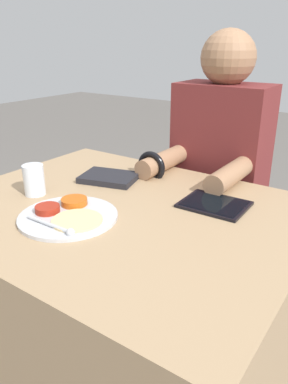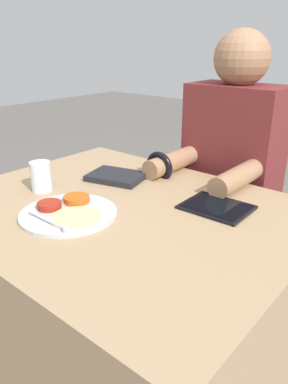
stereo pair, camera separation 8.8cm
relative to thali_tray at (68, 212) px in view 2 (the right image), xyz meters
name	(u,v)px [view 2 (the right image)]	position (x,y,z in m)	size (l,w,h in m)	color
dining_table	(122,306)	(0.07, 0.13, -0.37)	(1.03, 0.82, 0.72)	#9E7F5B
thali_tray	(68,212)	(0.00, 0.00, 0.00)	(0.27, 0.27, 0.03)	#B7BABF
red_notebook	(116,177)	(-0.10, 0.29, 0.00)	(0.21, 0.18, 0.02)	silver
tablet_device	(217,207)	(0.29, 0.30, 0.00)	(0.19, 0.15, 0.01)	black
person_diner	(228,199)	(0.13, 0.69, -0.15)	(0.36, 0.46, 1.21)	black
drinking_glass	(41,177)	(-0.21, 0.06, 0.04)	(0.06, 0.06, 0.10)	silver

